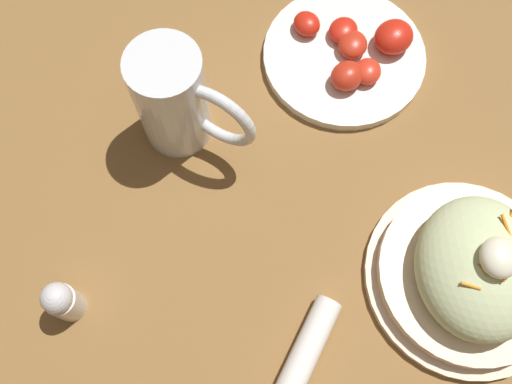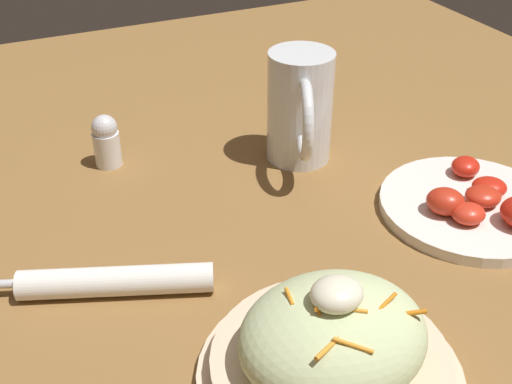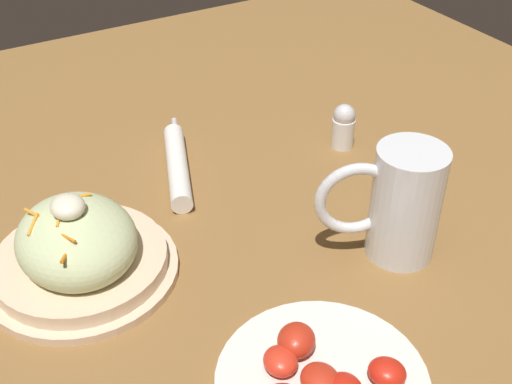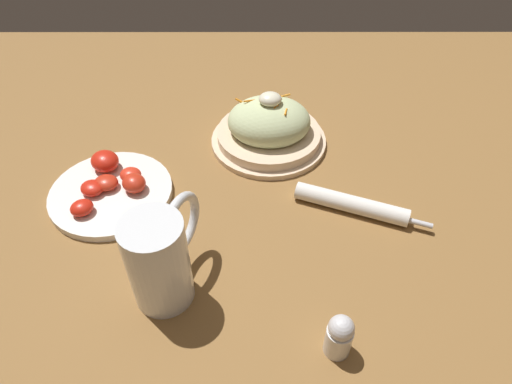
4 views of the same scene
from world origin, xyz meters
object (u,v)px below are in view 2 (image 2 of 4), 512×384
object	(u,v)px
tomato_plate	(475,205)
beer_mug	(300,112)
salt_shaker	(106,141)
salad_plate	(332,350)
napkin_roll	(114,281)

from	to	relation	value
tomato_plate	beer_mug	bearing A→B (deg)	121.82
salt_shaker	salad_plate	bearing A→B (deg)	-79.75
salad_plate	napkin_roll	size ratio (longest dim) A/B	1.03
salad_plate	beer_mug	size ratio (longest dim) A/B	1.55
napkin_roll	tomato_plate	size ratio (longest dim) A/B	1.03
salad_plate	salt_shaker	xyz separation A→B (m)	(-0.08, 0.43, -0.00)
napkin_roll	salt_shaker	distance (m)	0.25
beer_mug	napkin_roll	world-z (taller)	beer_mug
tomato_plate	salad_plate	bearing A→B (deg)	-152.38
salad_plate	beer_mug	bearing A→B (deg)	66.09
beer_mug	tomato_plate	distance (m)	0.24
salad_plate	napkin_roll	distance (m)	0.23
beer_mug	tomato_plate	world-z (taller)	beer_mug
tomato_plate	salt_shaker	distance (m)	0.45
napkin_roll	salt_shaker	bearing A→B (deg)	77.13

